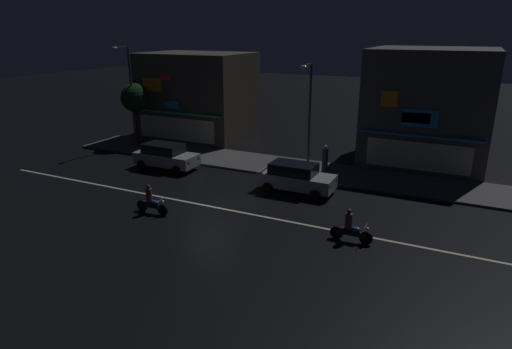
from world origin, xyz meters
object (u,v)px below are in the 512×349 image
object	(u,v)px
motorcycle_following	(151,201)
pedestrian_on_sidewalk	(325,160)
parked_car_trailing	(296,177)
streetlamp_mid	(309,108)
parked_car_near_kerb	(166,156)
traffic_cone	(185,163)
motorcycle_lead	(350,228)
streetlamp_west	(130,88)

from	to	relation	value
motorcycle_following	pedestrian_on_sidewalk	bearing A→B (deg)	-124.14
parked_car_trailing	pedestrian_on_sidewalk	bearing A→B (deg)	81.33
streetlamp_mid	pedestrian_on_sidewalk	world-z (taller)	streetlamp_mid
parked_car_near_kerb	parked_car_trailing	xyz separation A→B (m)	(9.45, -0.42, 0.00)
pedestrian_on_sidewalk	motorcycle_following	bearing A→B (deg)	177.20
pedestrian_on_sidewalk	parked_car_trailing	bearing A→B (deg)	-160.00
pedestrian_on_sidewalk	traffic_cone	bearing A→B (deg)	133.67
pedestrian_on_sidewalk	streetlamp_mid	bearing A→B (deg)	110.02
pedestrian_on_sidewalk	traffic_cone	distance (m)	9.43
parked_car_trailing	motorcycle_lead	size ratio (longest dim) A/B	2.26
streetlamp_mid	streetlamp_west	bearing A→B (deg)	179.92
parked_car_near_kerb	parked_car_trailing	bearing A→B (deg)	-2.54
pedestrian_on_sidewalk	motorcycle_lead	bearing A→B (deg)	-127.22
streetlamp_west	parked_car_trailing	world-z (taller)	streetlamp_west
parked_car_trailing	motorcycle_following	bearing A→B (deg)	-131.67
motorcycle_following	traffic_cone	size ratio (longest dim) A/B	3.45
streetlamp_mid	motorcycle_lead	world-z (taller)	streetlamp_mid
parked_car_near_kerb	motorcycle_lead	distance (m)	14.85
parked_car_trailing	traffic_cone	bearing A→B (deg)	171.46
traffic_cone	parked_car_near_kerb	bearing A→B (deg)	-137.27
motorcycle_lead	motorcycle_following	world-z (taller)	same
motorcycle_following	parked_car_near_kerb	bearing A→B (deg)	-61.41
streetlamp_west	motorcycle_following	size ratio (longest dim) A/B	4.04
streetlamp_west	parked_car_near_kerb	size ratio (longest dim) A/B	1.78
streetlamp_west	motorcycle_lead	xyz separation A→B (m)	(19.56, -8.81, -3.99)
streetlamp_west	parked_car_trailing	xyz separation A→B (m)	(15.15, -3.93, -3.76)
motorcycle_lead	traffic_cone	size ratio (longest dim) A/B	3.45
streetlamp_mid	pedestrian_on_sidewalk	bearing A→B (deg)	-8.64
parked_car_near_kerb	traffic_cone	bearing A→B (deg)	42.73
streetlamp_west	parked_car_near_kerb	bearing A→B (deg)	-31.63
traffic_cone	motorcycle_following	bearing A→B (deg)	-67.64
parked_car_near_kerb	streetlamp_west	bearing A→B (deg)	148.37
streetlamp_mid	motorcycle_lead	xyz separation A→B (m)	(5.14, -8.79, -3.56)
pedestrian_on_sidewalk	parked_car_near_kerb	world-z (taller)	pedestrian_on_sidewalk
streetlamp_mid	parked_car_near_kerb	xyz separation A→B (m)	(-8.73, -3.49, -3.32)
parked_car_trailing	motorcycle_lead	xyz separation A→B (m)	(4.41, -4.88, -0.24)
streetlamp_west	parked_car_near_kerb	world-z (taller)	streetlamp_west
streetlamp_west	pedestrian_on_sidewalk	bearing A→B (deg)	-0.79
streetlamp_mid	motorcycle_following	bearing A→B (deg)	-115.27
streetlamp_west	streetlamp_mid	bearing A→B (deg)	-0.08
streetlamp_west	motorcycle_lead	bearing A→B (deg)	-24.25
pedestrian_on_sidewalk	parked_car_trailing	size ratio (longest dim) A/B	0.42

